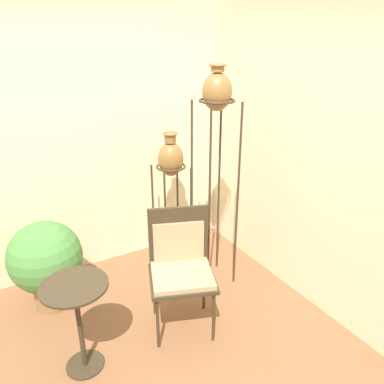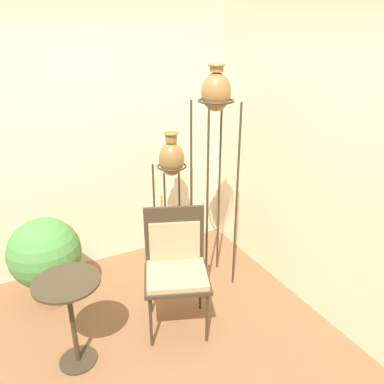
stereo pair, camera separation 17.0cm
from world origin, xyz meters
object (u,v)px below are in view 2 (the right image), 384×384
at_px(vase_stand_tall, 216,105).
at_px(potted_plant, 45,256).
at_px(vase_stand_medium, 172,162).
at_px(side_table, 70,305).
at_px(chair, 176,261).

distance_m(vase_stand_tall, potted_plant, 1.94).
bearing_deg(vase_stand_medium, side_table, -142.99).
bearing_deg(vase_stand_tall, chair, -146.68).
height_order(vase_stand_tall, potted_plant, vase_stand_tall).
relative_size(vase_stand_tall, vase_stand_medium, 1.44).
bearing_deg(vase_stand_medium, chair, -112.97).
height_order(vase_stand_tall, chair, vase_stand_tall).
bearing_deg(chair, vase_stand_medium, 87.86).
bearing_deg(side_table, potted_plant, 94.47).
bearing_deg(potted_plant, vase_stand_medium, 3.79).
distance_m(vase_stand_tall, vase_stand_medium, 0.78).
distance_m(vase_stand_tall, chair, 1.31).
xyz_separation_m(side_table, potted_plant, (-0.06, 0.81, -0.05)).
relative_size(chair, potted_plant, 1.23).
xyz_separation_m(vase_stand_medium, potted_plant, (-1.25, -0.08, -0.64)).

